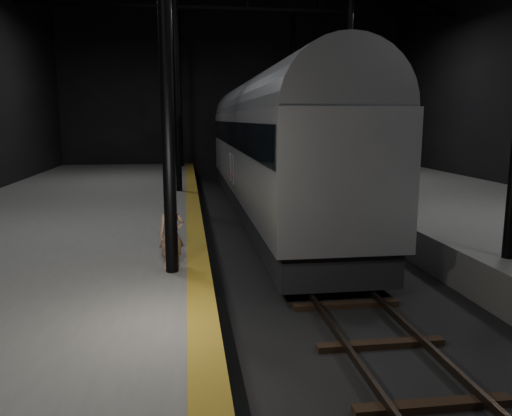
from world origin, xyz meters
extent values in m
plane|color=black|center=(0.00, 0.00, 0.00)|extent=(44.00, 44.00, 0.00)
cube|color=#575754|center=(-7.50, 0.00, 0.50)|extent=(9.00, 43.80, 1.00)
cube|color=olive|center=(-3.25, 0.00, 1.00)|extent=(0.50, 43.80, 0.01)
cube|color=#3F3328|center=(-0.72, 0.00, 0.17)|extent=(0.08, 43.00, 0.14)
cube|color=#3F3328|center=(0.72, 0.00, 0.17)|extent=(0.08, 43.00, 0.14)
cube|color=black|center=(0.00, 0.00, 0.06)|extent=(2.40, 42.00, 0.12)
cylinder|color=black|center=(-3.80, -4.00, 6.00)|extent=(0.26, 0.26, 10.00)
cylinder|color=black|center=(-3.80, 8.00, 6.00)|extent=(0.26, 0.26, 10.00)
cylinder|color=black|center=(3.80, 8.00, 6.00)|extent=(0.26, 0.26, 10.00)
cylinder|color=black|center=(-3.80, 20.00, 6.00)|extent=(0.26, 0.26, 10.00)
cylinder|color=black|center=(3.80, 20.00, 6.00)|extent=(0.26, 0.26, 10.00)
cube|color=black|center=(0.00, 14.00, 10.00)|extent=(23.60, 0.15, 0.18)
cube|color=#AAACB2|center=(0.00, 6.91, 2.77)|extent=(3.15, 21.75, 3.26)
cube|color=black|center=(0.00, 6.91, 0.73)|extent=(2.88, 21.31, 0.92)
cube|color=black|center=(0.00, 6.91, 3.53)|extent=(3.22, 21.42, 0.98)
cylinder|color=slate|center=(0.00, 6.91, 4.40)|extent=(3.09, 21.53, 3.09)
cube|color=black|center=(0.00, -0.70, 0.33)|extent=(1.96, 2.39, 0.38)
cube|color=black|center=(0.00, 14.52, 0.33)|extent=(1.96, 2.39, 0.38)
cube|color=silver|center=(-1.61, 5.82, 2.12)|extent=(0.04, 0.82, 1.14)
cube|color=silver|center=(-1.61, 7.13, 2.12)|extent=(0.04, 0.82, 1.14)
cylinder|color=#B72916|center=(-1.63, 6.02, 1.85)|extent=(0.03, 0.28, 0.28)
cylinder|color=#B72916|center=(-1.63, 7.32, 1.85)|extent=(0.03, 0.28, 0.28)
imported|color=#A27C63|center=(-3.80, -3.76, 1.74)|extent=(0.59, 0.44, 1.48)
camera|label=1|loc=(-3.44, -14.16, 4.13)|focal=35.00mm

